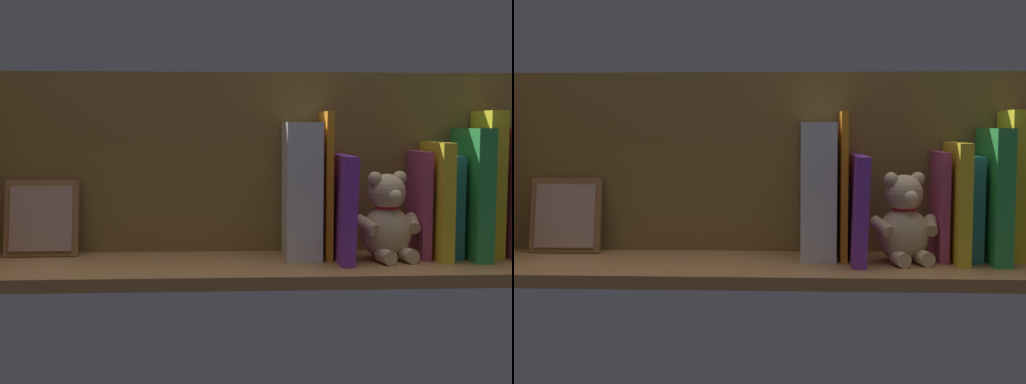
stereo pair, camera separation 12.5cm
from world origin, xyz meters
The scene contains 12 objects.
ground_plane centered at (0.00, 0.00, -1.10)cm, with size 108.20×27.50×2.20cm, color #9E6B3D.
shelf_back_panel centered at (0.00, -11.50, 17.21)cm, with size 108.20×1.50×34.41cm, color olive.
book_1 centered at (-43.77, -4.88, 13.48)cm, with size 3.20×10.95×26.97cm, color yellow.
book_2 centered at (-39.85, -2.50, 11.88)cm, with size 3.18×15.69×23.76cm, color green.
book_3 centered at (-36.41, -4.50, 9.37)cm, with size 2.25×11.70×18.75cm, color teal.
book_4 centered at (-33.39, -2.77, 10.61)cm, with size 2.33×15.17×21.21cm, color yellow.
book_5 centered at (-30.65, -4.36, 9.77)cm, with size 1.67×11.99×19.53cm, color #B23F72.
teddy_bear centered at (-23.82, -0.66, 7.06)cm, with size 12.61×11.79×16.04cm.
book_6 centered at (-15.70, -1.63, 9.48)cm, with size 2.42×17.44×18.95cm, color purple.
book_7 centered at (-13.14, -4.64, 13.39)cm, with size 1.25×11.42×26.78cm, color orange.
dictionary_thick_white centered at (-8.60, -4.12, 12.42)cm, with size 6.35×12.27×24.84cm, color silver.
picture_frame_leaning centered at (39.58, -7.91, 7.05)cm, with size 13.60×4.27×14.35cm.
Camera 2 is at (-5.78, 124.20, 23.75)cm, focal length 49.43 mm.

